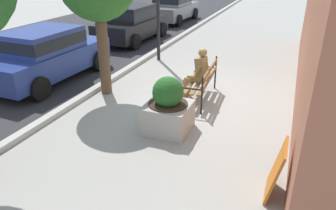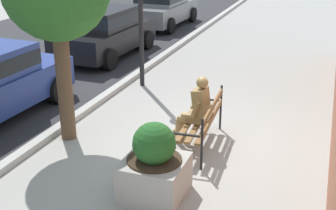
{
  "view_description": "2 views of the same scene",
  "coord_description": "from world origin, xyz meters",
  "views": [
    {
      "loc": [
        -7.76,
        -2.1,
        3.43
      ],
      "look_at": [
        -2.06,
        0.16,
        0.6
      ],
      "focal_mm": 34.28,
      "sensor_mm": 36.0,
      "label": 1
    },
    {
      "loc": [
        -7.6,
        -2.1,
        3.86
      ],
      "look_at": [
        -0.17,
        0.64,
        0.75
      ],
      "focal_mm": 48.05,
      "sensor_mm": 36.0,
      "label": 2
    }
  ],
  "objects": [
    {
      "name": "parked_car_grey",
      "position": [
        10.17,
        4.69,
        0.84
      ],
      "size": [
        4.15,
        2.02,
        1.56
      ],
      "color": "slate",
      "rests_on": "ground"
    },
    {
      "name": "bronze_statue_seated",
      "position": [
        -0.1,
        0.14,
        0.67
      ],
      "size": [
        0.68,
        0.77,
        1.37
      ],
      "color": "olive",
      "rests_on": "ground"
    },
    {
      "name": "parked_car_blue",
      "position": [
        -0.48,
        4.69,
        0.84
      ],
      "size": [
        4.15,
        2.02,
        1.56
      ],
      "color": "navy",
      "rests_on": "ground"
    },
    {
      "name": "ground_plane",
      "position": [
        0.0,
        0.0,
        0.0
      ],
      "size": [
        80.0,
        80.0,
        0.0
      ],
      "primitive_type": "plane",
      "color": "#9E9B93"
    },
    {
      "name": "parked_car_black",
      "position": [
        4.99,
        4.69,
        0.84
      ],
      "size": [
        4.15,
        2.02,
        1.56
      ],
      "color": "black",
      "rests_on": "ground"
    },
    {
      "name": "leaning_signboard",
      "position": [
        -3.36,
        -2.15,
        0.45
      ],
      "size": [
        0.7,
        0.23,
        0.89
      ],
      "primitive_type": "cube",
      "rotation": [
        0.21,
        0.0,
        0.0
      ],
      "color": "#C6661E",
      "rests_on": "ground"
    },
    {
      "name": "building_wall_behind",
      "position": [
        1.5,
        -2.6,
        1.6
      ],
      "size": [
        12.0,
        0.5,
        3.19
      ],
      "primitive_type": "cube",
      "color": "#9E5B42",
      "rests_on": "ground"
    },
    {
      "name": "concrete_planter",
      "position": [
        -2.06,
        0.16,
        0.51
      ],
      "size": [
        0.93,
        0.93,
        1.22
      ],
      "color": "#A8A399",
      "rests_on": "ground"
    },
    {
      "name": "park_bench",
      "position": [
        -0.16,
        -0.07,
        0.54
      ],
      "size": [
        1.83,
        0.64,
        0.95
      ],
      "color": "brown",
      "rests_on": "ground"
    },
    {
      "name": "curb_stone",
      "position": [
        0.0,
        2.9,
        0.06
      ],
      "size": [
        60.0,
        0.2,
        0.12
      ],
      "primitive_type": "cube",
      "color": "#B2AFA8",
      "rests_on": "ground"
    }
  ]
}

